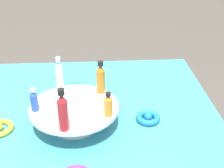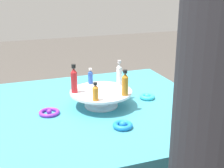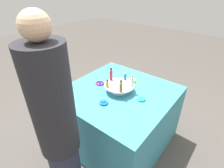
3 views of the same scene
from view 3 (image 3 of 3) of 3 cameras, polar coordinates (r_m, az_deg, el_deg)
The scene contains 13 objects.
ground_plane at distance 2.36m, azimuth 1.94°, elevation -17.19°, with size 12.00×12.00×0.00m, color #4C4742.
party_table at distance 2.11m, azimuth 2.11°, elevation -10.62°, with size 1.10×1.10×0.72m.
display_stand at distance 1.86m, azimuth 2.35°, elevation -0.90°, with size 0.32×0.32×0.08m.
bottle_blue at distance 1.93m, azimuth 4.35°, elevation 2.52°, with size 0.03×0.03×0.09m.
bottle_red at distance 1.90m, azimuth -0.31°, elevation 3.08°, with size 0.03×0.03×0.14m.
bottle_orange at distance 1.78m, azimuth -1.51°, elevation 0.04°, with size 0.03×0.03×0.09m.
bottle_amber at distance 1.70m, azimuth 2.92°, elevation -0.86°, with size 0.03×0.03×0.13m.
bottle_clear at distance 1.79m, azimuth 6.58°, elevation 0.95°, with size 0.03×0.03×0.14m.
ribbon_bow_gold at distance 2.08m, azimuth 6.47°, elevation 1.15°, with size 0.10×0.10×0.03m.
ribbon_bow_purple at distance 2.02m, azimuth -4.00°, elevation 0.31°, with size 0.10×0.10×0.03m.
ribbon_bow_blue at distance 1.70m, azimuth -2.76°, elevation -6.06°, with size 0.09×0.09×0.03m.
ribbon_bow_teal at distance 1.77m, azimuth 9.55°, elevation -4.83°, with size 0.08×0.08×0.03m.
person_figure at distance 1.33m, azimuth -17.10°, elevation -14.75°, with size 0.28×0.28×1.65m.
Camera 3 is at (1.28, 0.93, 1.76)m, focal length 28.00 mm.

